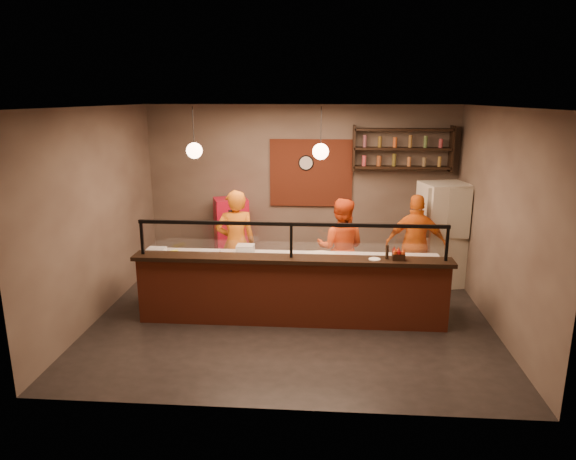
# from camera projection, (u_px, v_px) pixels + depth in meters

# --- Properties ---
(floor) EXTENTS (6.00, 6.00, 0.00)m
(floor) POSITION_uv_depth(u_px,v_px,m) (292.00, 316.00, 8.06)
(floor) COLOR black
(floor) RESTS_ON ground
(ceiling) EXTENTS (6.00, 6.00, 0.00)m
(ceiling) POSITION_uv_depth(u_px,v_px,m) (293.00, 107.00, 7.25)
(ceiling) COLOR #372F2A
(ceiling) RESTS_ON wall_back
(wall_back) EXTENTS (6.00, 0.00, 6.00)m
(wall_back) POSITION_uv_depth(u_px,v_px,m) (301.00, 188.00, 10.07)
(wall_back) COLOR #746555
(wall_back) RESTS_ON floor
(wall_left) EXTENTS (0.00, 5.00, 5.00)m
(wall_left) POSITION_uv_depth(u_px,v_px,m) (98.00, 213.00, 7.87)
(wall_left) COLOR #746555
(wall_left) RESTS_ON floor
(wall_right) EXTENTS (0.00, 5.00, 5.00)m
(wall_right) POSITION_uv_depth(u_px,v_px,m) (499.00, 220.00, 7.44)
(wall_right) COLOR #746555
(wall_right) RESTS_ON floor
(wall_front) EXTENTS (6.00, 0.00, 6.00)m
(wall_front) POSITION_uv_depth(u_px,v_px,m) (277.00, 272.00, 5.24)
(wall_front) COLOR #746555
(wall_front) RESTS_ON floor
(brick_patch) EXTENTS (1.60, 0.04, 1.30)m
(brick_patch) POSITION_uv_depth(u_px,v_px,m) (311.00, 173.00, 9.95)
(brick_patch) COLOR maroon
(brick_patch) RESTS_ON wall_back
(service_counter) EXTENTS (4.60, 0.25, 1.00)m
(service_counter) POSITION_uv_depth(u_px,v_px,m) (291.00, 293.00, 7.64)
(service_counter) COLOR maroon
(service_counter) RESTS_ON floor
(counter_ledge) EXTENTS (4.70, 0.37, 0.06)m
(counter_ledge) POSITION_uv_depth(u_px,v_px,m) (291.00, 259.00, 7.51)
(counter_ledge) COLOR black
(counter_ledge) RESTS_ON service_counter
(worktop_cabinet) EXTENTS (4.60, 0.75, 0.85)m
(worktop_cabinet) POSITION_uv_depth(u_px,v_px,m) (293.00, 286.00, 8.15)
(worktop_cabinet) COLOR gray
(worktop_cabinet) RESTS_ON floor
(worktop) EXTENTS (4.60, 0.75, 0.05)m
(worktop) POSITION_uv_depth(u_px,v_px,m) (293.00, 259.00, 8.03)
(worktop) COLOR white
(worktop) RESTS_ON worktop_cabinet
(sneeze_guard) EXTENTS (4.50, 0.05, 0.52)m
(sneeze_guard) POSITION_uv_depth(u_px,v_px,m) (291.00, 237.00, 7.43)
(sneeze_guard) COLOR white
(sneeze_guard) RESTS_ON counter_ledge
(wall_shelving) EXTENTS (1.84, 0.28, 0.85)m
(wall_shelving) POSITION_uv_depth(u_px,v_px,m) (402.00, 149.00, 9.56)
(wall_shelving) COLOR black
(wall_shelving) RESTS_ON wall_back
(wall_clock) EXTENTS (0.30, 0.04, 0.30)m
(wall_clock) POSITION_uv_depth(u_px,v_px,m) (306.00, 163.00, 9.90)
(wall_clock) COLOR black
(wall_clock) RESTS_ON wall_back
(pendant_left) EXTENTS (0.24, 0.24, 0.77)m
(pendant_left) POSITION_uv_depth(u_px,v_px,m) (194.00, 150.00, 7.72)
(pendant_left) COLOR black
(pendant_left) RESTS_ON ceiling
(pendant_right) EXTENTS (0.24, 0.24, 0.77)m
(pendant_right) POSITION_uv_depth(u_px,v_px,m) (321.00, 151.00, 7.58)
(pendant_right) COLOR black
(pendant_right) RESTS_ON ceiling
(cook_left) EXTENTS (0.77, 0.62, 1.84)m
(cook_left) POSITION_uv_depth(u_px,v_px,m) (236.00, 243.00, 8.71)
(cook_left) COLOR #CC6913
(cook_left) RESTS_ON floor
(cook_mid) EXTENTS (0.92, 0.77, 1.71)m
(cook_mid) POSITION_uv_depth(u_px,v_px,m) (341.00, 248.00, 8.67)
(cook_mid) COLOR #D44314
(cook_mid) RESTS_ON floor
(cook_right) EXTENTS (1.06, 0.51, 1.75)m
(cook_right) POSITION_uv_depth(u_px,v_px,m) (416.00, 245.00, 8.80)
(cook_right) COLOR orange
(cook_right) RESTS_ON floor
(fridge) EXTENTS (0.92, 0.89, 1.86)m
(fridge) POSITION_uv_depth(u_px,v_px,m) (442.00, 234.00, 9.25)
(fridge) COLOR beige
(fridge) RESTS_ON floor
(red_cooler) EXTENTS (0.77, 0.73, 1.44)m
(red_cooler) POSITION_uv_depth(u_px,v_px,m) (232.00, 235.00, 10.05)
(red_cooler) COLOR #B70C27
(red_cooler) RESTS_ON floor
(pizza_dough) EXTENTS (0.71, 0.71, 0.01)m
(pizza_dough) POSITION_uv_depth(u_px,v_px,m) (321.00, 256.00, 8.09)
(pizza_dough) COLOR #F3ECCE
(pizza_dough) RESTS_ON worktop
(prep_tub_a) EXTENTS (0.28, 0.22, 0.14)m
(prep_tub_a) POSITION_uv_depth(u_px,v_px,m) (156.00, 252.00, 8.05)
(prep_tub_a) COLOR silver
(prep_tub_a) RESTS_ON worktop
(prep_tub_b) EXTENTS (0.28, 0.23, 0.14)m
(prep_tub_b) POSITION_uv_depth(u_px,v_px,m) (245.00, 249.00, 8.22)
(prep_tub_b) COLOR silver
(prep_tub_b) RESTS_ON worktop
(prep_tub_c) EXTENTS (0.31, 0.25, 0.14)m
(prep_tub_c) POSITION_uv_depth(u_px,v_px,m) (210.00, 256.00, 7.85)
(prep_tub_c) COLOR silver
(prep_tub_c) RESTS_ON worktop
(rolling_pin) EXTENTS (0.28, 0.24, 0.05)m
(rolling_pin) POSITION_uv_depth(u_px,v_px,m) (168.00, 253.00, 8.17)
(rolling_pin) COLOR yellow
(rolling_pin) RESTS_ON worktop
(condiment_caddy) EXTENTS (0.18, 0.14, 0.10)m
(condiment_caddy) POSITION_uv_depth(u_px,v_px,m) (398.00, 256.00, 7.38)
(condiment_caddy) COLOR black
(condiment_caddy) RESTS_ON counter_ledge
(pepper_mill) EXTENTS (0.05, 0.05, 0.21)m
(pepper_mill) POSITION_uv_depth(u_px,v_px,m) (387.00, 252.00, 7.41)
(pepper_mill) COLOR black
(pepper_mill) RESTS_ON counter_ledge
(small_plate) EXTENTS (0.19, 0.19, 0.01)m
(small_plate) POSITION_uv_depth(u_px,v_px,m) (375.00, 259.00, 7.40)
(small_plate) COLOR silver
(small_plate) RESTS_ON counter_ledge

